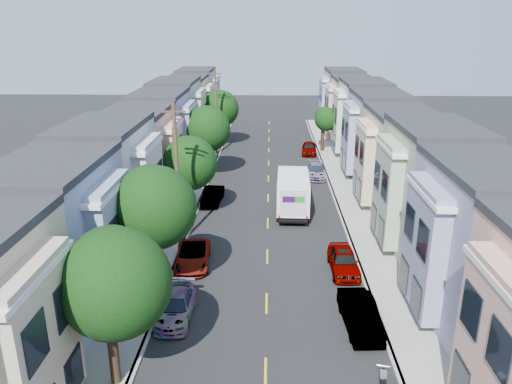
# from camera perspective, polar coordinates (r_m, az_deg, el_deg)

# --- Properties ---
(ground) EXTENTS (160.00, 160.00, 0.00)m
(ground) POSITION_cam_1_polar(r_m,az_deg,el_deg) (34.45, 1.29, -7.41)
(ground) COLOR black
(ground) RESTS_ON ground
(road_slab) EXTENTS (12.00, 70.00, 0.02)m
(road_slab) POSITION_cam_1_polar(r_m,az_deg,el_deg) (48.36, 1.41, 0.48)
(road_slab) COLOR black
(road_slab) RESTS_ON ground
(curb_left) EXTENTS (0.30, 70.00, 0.15)m
(curb_left) POSITION_cam_1_polar(r_m,az_deg,el_deg) (48.72, -5.72, 0.62)
(curb_left) COLOR gray
(curb_left) RESTS_ON ground
(curb_right) EXTENTS (0.30, 70.00, 0.15)m
(curb_right) POSITION_cam_1_polar(r_m,az_deg,el_deg) (48.70, 8.54, 0.49)
(curb_right) COLOR gray
(curb_right) RESTS_ON ground
(sidewalk_left) EXTENTS (2.60, 70.00, 0.15)m
(sidewalk_left) POSITION_cam_1_polar(r_m,az_deg,el_deg) (48.90, -7.24, 0.63)
(sidewalk_left) COLOR gray
(sidewalk_left) RESTS_ON ground
(sidewalk_right) EXTENTS (2.60, 70.00, 0.15)m
(sidewalk_right) POSITION_cam_1_polar(r_m,az_deg,el_deg) (48.88, 10.06, 0.47)
(sidewalk_right) COLOR gray
(sidewalk_right) RESTS_ON ground
(centerline) EXTENTS (0.12, 70.00, 0.01)m
(centerline) POSITION_cam_1_polar(r_m,az_deg,el_deg) (48.36, 1.41, 0.47)
(centerline) COLOR gold
(centerline) RESTS_ON ground
(townhouse_row_left) EXTENTS (5.00, 70.00, 8.50)m
(townhouse_row_left) POSITION_cam_1_polar(r_m,az_deg,el_deg) (49.65, -11.57, 0.57)
(townhouse_row_left) COLOR beige
(townhouse_row_left) RESTS_ON ground
(townhouse_row_right) EXTENTS (5.00, 70.00, 8.50)m
(townhouse_row_right) POSITION_cam_1_polar(r_m,az_deg,el_deg) (49.61, 14.40, 0.34)
(townhouse_row_right) COLOR beige
(townhouse_row_right) RESTS_ON ground
(tree_a) EXTENTS (4.70, 4.70, 7.39)m
(tree_a) POSITION_cam_1_polar(r_m,az_deg,el_deg) (21.67, -16.02, -10.06)
(tree_a) COLOR black
(tree_a) RESTS_ON ground
(tree_b) EXTENTS (4.70, 4.70, 7.96)m
(tree_b) POSITION_cam_1_polar(r_m,az_deg,el_deg) (27.93, -11.75, -1.78)
(tree_b) COLOR black
(tree_b) RESTS_ON ground
(tree_c) EXTENTS (4.34, 4.34, 6.85)m
(tree_c) POSITION_cam_1_polar(r_m,az_deg,el_deg) (39.80, -7.72, 3.25)
(tree_c) COLOR black
(tree_c) RESTS_ON ground
(tree_d) EXTENTS (4.70, 4.70, 7.42)m
(tree_d) POSITION_cam_1_polar(r_m,az_deg,el_deg) (50.73, -5.72, 7.16)
(tree_d) COLOR black
(tree_d) RESTS_ON ground
(tree_e) EXTENTS (4.70, 4.70, 7.19)m
(tree_e) POSITION_cam_1_polar(r_m,az_deg,el_deg) (64.30, -4.19, 9.46)
(tree_e) COLOR black
(tree_e) RESTS_ON ground
(tree_far_r) EXTENTS (2.94, 2.94, 5.52)m
(tree_far_r) POSITION_cam_1_polar(r_m,az_deg,el_deg) (61.89, 7.96, 8.19)
(tree_far_r) COLOR black
(tree_far_r) RESTS_ON ground
(utility_pole_near) EXTENTS (1.60, 0.26, 10.00)m
(utility_pole_near) POSITION_cam_1_polar(r_m,az_deg,el_deg) (35.00, -9.00, 1.86)
(utility_pole_near) COLOR #42301E
(utility_pole_near) RESTS_ON ground
(utility_pole_far) EXTENTS (1.60, 0.26, 10.00)m
(utility_pole_far) POSITION_cam_1_polar(r_m,az_deg,el_deg) (60.10, -4.59, 9.12)
(utility_pole_far) COLOR #42301E
(utility_pole_far) RESTS_ON ground
(fedex_truck) EXTENTS (2.61, 6.78, 3.25)m
(fedex_truck) POSITION_cam_1_polar(r_m,az_deg,el_deg) (41.78, 4.24, 0.05)
(fedex_truck) COLOR white
(fedex_truck) RESTS_ON ground
(lead_sedan) EXTENTS (2.56, 5.06, 1.37)m
(lead_sedan) POSITION_cam_1_polar(r_m,az_deg,el_deg) (49.74, 4.65, 1.77)
(lead_sedan) COLOR black
(lead_sedan) RESTS_ON ground
(parked_left_b) EXTENTS (1.86, 4.36, 1.30)m
(parked_left_b) POSITION_cam_1_polar(r_m,az_deg,el_deg) (28.00, -9.14, -12.80)
(parked_left_b) COLOR black
(parked_left_b) RESTS_ON ground
(parked_left_c) EXTENTS (2.51, 4.87, 1.31)m
(parked_left_c) POSITION_cam_1_polar(r_m,az_deg,el_deg) (33.29, -7.25, -7.28)
(parked_left_c) COLOR #B7B9C8
(parked_left_c) RESTS_ON ground
(parked_left_d) EXTENTS (1.76, 4.20, 1.37)m
(parked_left_d) POSITION_cam_1_polar(r_m,az_deg,el_deg) (44.26, -4.97, -0.42)
(parked_left_d) COLOR maroon
(parked_left_d) RESTS_ON ground
(parked_right_a) EXTENTS (1.90, 4.64, 1.51)m
(parked_right_a) POSITION_cam_1_polar(r_m,az_deg,el_deg) (27.33, 11.81, -13.58)
(parked_right_a) COLOR #343637
(parked_right_a) RESTS_ON ground
(parked_right_b) EXTENTS (1.83, 4.65, 1.50)m
(parked_right_b) POSITION_cam_1_polar(r_m,az_deg,el_deg) (32.71, 9.97, -7.75)
(parked_right_b) COLOR silver
(parked_right_b) RESTS_ON ground
(parked_right_c) EXTENTS (2.07, 4.55, 1.34)m
(parked_right_c) POSITION_cam_1_polar(r_m,az_deg,el_deg) (51.89, 6.86, 2.40)
(parked_right_c) COLOR black
(parked_right_c) RESTS_ON ground
(parked_right_d) EXTENTS (2.07, 4.58, 1.44)m
(parked_right_d) POSITION_cam_1_polar(r_m,az_deg,el_deg) (61.18, 6.08, 5.01)
(parked_right_d) COLOR black
(parked_right_d) RESTS_ON ground
(motorcycle) EXTENTS (0.28, 2.01, 0.80)m
(motorcycle) POSITION_cam_1_polar(r_m,az_deg,el_deg) (23.75, 14.28, -20.41)
(motorcycle) COLOR black
(motorcycle) RESTS_ON ground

